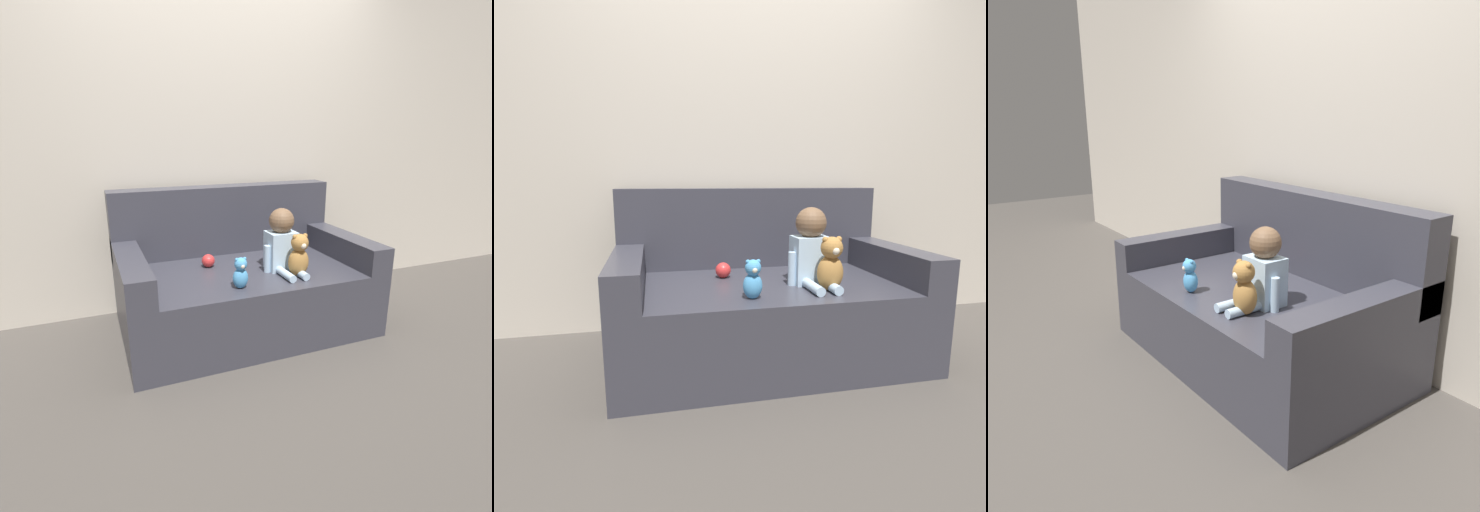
% 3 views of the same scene
% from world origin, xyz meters
% --- Properties ---
extents(ground_plane, '(12.00, 12.00, 0.00)m').
position_xyz_m(ground_plane, '(0.00, 0.00, 0.00)').
color(ground_plane, '#4C4742').
extents(wall_back, '(8.00, 0.05, 2.60)m').
position_xyz_m(wall_back, '(0.00, 0.58, 1.30)').
color(wall_back, beige).
rests_on(wall_back, ground_plane).
extents(couch, '(1.64, 0.99, 0.93)m').
position_xyz_m(couch, '(0.00, 0.07, 0.31)').
color(couch, '#383842').
rests_on(couch, ground_plane).
extents(person_baby, '(0.26, 0.35, 0.41)m').
position_xyz_m(person_baby, '(0.21, -0.14, 0.62)').
color(person_baby, silver).
rests_on(person_baby, couch).
extents(teddy_bear_brown, '(0.13, 0.13, 0.28)m').
position_xyz_m(teddy_bear_brown, '(0.25, -0.29, 0.57)').
color(teddy_bear_brown, '#AD7A3D').
rests_on(teddy_bear_brown, couch).
extents(plush_toy_side, '(0.09, 0.09, 0.19)m').
position_xyz_m(plush_toy_side, '(-0.16, -0.34, 0.53)').
color(plush_toy_side, '#4C9EDB').
rests_on(plush_toy_side, couch).
extents(toy_ball, '(0.09, 0.09, 0.09)m').
position_xyz_m(toy_ball, '(-0.22, 0.09, 0.48)').
color(toy_ball, red).
rests_on(toy_ball, couch).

